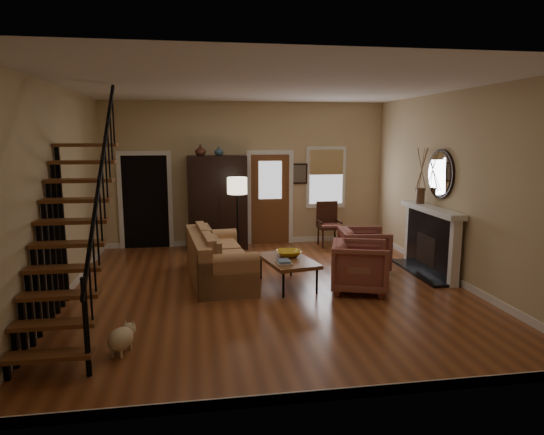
{
  "coord_description": "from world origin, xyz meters",
  "views": [
    {
      "loc": [
        -1.21,
        -7.68,
        2.54
      ],
      "look_at": [
        0.1,
        0.4,
        1.15
      ],
      "focal_mm": 32.0,
      "sensor_mm": 36.0,
      "label": 1
    }
  ],
  "objects": [
    {
      "name": "room",
      "position": [
        -0.41,
        1.76,
        1.51
      ],
      "size": [
        7.0,
        7.33,
        3.3
      ],
      "color": "brown",
      "rests_on": "ground"
    },
    {
      "name": "staircase",
      "position": [
        -2.78,
        -1.3,
        1.6
      ],
      "size": [
        0.94,
        2.8,
        3.2
      ],
      "primitive_type": null,
      "color": "brown",
      "rests_on": "ground"
    },
    {
      "name": "fireplace",
      "position": [
        3.13,
        0.5,
        0.74
      ],
      "size": [
        0.33,
        1.95,
        2.3
      ],
      "color": "black",
      "rests_on": "ground"
    },
    {
      "name": "armoire",
      "position": [
        -0.7,
        3.15,
        1.05
      ],
      "size": [
        1.3,
        0.6,
        2.1
      ],
      "primitive_type": null,
      "color": "black",
      "rests_on": "ground"
    },
    {
      "name": "vase_a",
      "position": [
        -1.05,
        3.05,
        2.22
      ],
      "size": [
        0.24,
        0.24,
        0.25
      ],
      "primitive_type": "imported",
      "color": "#4C2619",
      "rests_on": "armoire"
    },
    {
      "name": "vase_b",
      "position": [
        -0.65,
        3.05,
        2.21
      ],
      "size": [
        0.2,
        0.2,
        0.21
      ],
      "primitive_type": "imported",
      "color": "#334C60",
      "rests_on": "armoire"
    },
    {
      "name": "sofa",
      "position": [
        -0.8,
        0.64,
        0.42
      ],
      "size": [
        1.17,
        2.31,
        0.83
      ],
      "primitive_type": null,
      "rotation": [
        0.0,
        0.0,
        0.09
      ],
      "color": "#AE7C4F",
      "rests_on": "ground"
    },
    {
      "name": "coffee_table",
      "position": [
        0.32,
        0.14,
        0.24
      ],
      "size": [
        0.96,
        1.37,
        0.48
      ],
      "primitive_type": null,
      "rotation": [
        0.0,
        0.0,
        0.2
      ],
      "color": "brown",
      "rests_on": "ground"
    },
    {
      "name": "bowl",
      "position": [
        0.37,
        0.29,
        0.53
      ],
      "size": [
        0.43,
        0.43,
        0.1
      ],
      "primitive_type": "imported",
      "color": "gold",
      "rests_on": "coffee_table"
    },
    {
      "name": "books",
      "position": [
        0.2,
        -0.16,
        0.51
      ],
      "size": [
        0.23,
        0.31,
        0.06
      ],
      "primitive_type": null,
      "color": "beige",
      "rests_on": "coffee_table"
    },
    {
      "name": "armchair_left",
      "position": [
        1.45,
        -0.32,
        0.41
      ],
      "size": [
        1.14,
        1.13,
        0.83
      ],
      "primitive_type": "imported",
      "rotation": [
        0.0,
        0.0,
        1.25
      ],
      "color": "maroon",
      "rests_on": "ground"
    },
    {
      "name": "armchair_right",
      "position": [
        1.94,
        0.85,
        0.41
      ],
      "size": [
        1.0,
        0.98,
        0.81
      ],
      "primitive_type": "imported",
      "rotation": [
        0.0,
        0.0,
        1.43
      ],
      "color": "maroon",
      "rests_on": "ground"
    },
    {
      "name": "floor_lamp",
      "position": [
        -0.37,
        1.83,
        0.86
      ],
      "size": [
        0.47,
        0.47,
        1.73
      ],
      "primitive_type": null,
      "rotation": [
        0.0,
        0.0,
        -0.2
      ],
      "color": "black",
      "rests_on": "ground"
    },
    {
      "name": "side_chair",
      "position": [
        1.85,
        2.95,
        0.51
      ],
      "size": [
        0.54,
        0.54,
        1.02
      ],
      "primitive_type": null,
      "color": "#371C11",
      "rests_on": "ground"
    },
    {
      "name": "dog",
      "position": [
        -2.11,
        -2.1,
        0.16
      ],
      "size": [
        0.4,
        0.51,
        0.32
      ],
      "primitive_type": null,
      "rotation": [
        0.0,
        0.0,
        -0.35
      ],
      "color": "beige",
      "rests_on": "ground"
    }
  ]
}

